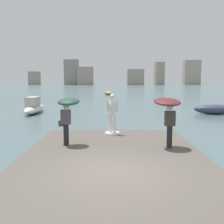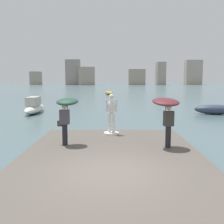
% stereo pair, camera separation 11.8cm
% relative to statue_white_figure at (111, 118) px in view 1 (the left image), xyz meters
% --- Properties ---
extents(ground_plane, '(400.00, 400.00, 0.00)m').
position_rel_statue_white_figure_xyz_m(ground_plane, '(0.03, 34.72, -1.25)').
color(ground_plane, '#4C666B').
extents(pier, '(6.64, 9.45, 0.40)m').
position_rel_statue_white_figure_xyz_m(pier, '(0.03, -3.55, -1.05)').
color(pier, '#564F47').
rests_on(pier, ground).
extents(statue_white_figure, '(0.74, 0.74, 2.01)m').
position_rel_statue_white_figure_xyz_m(statue_white_figure, '(0.00, 0.00, 0.00)').
color(statue_white_figure, white).
rests_on(statue_white_figure, pier).
extents(onlooker_left, '(1.00, 1.03, 2.01)m').
position_rel_statue_white_figure_xyz_m(onlooker_left, '(-1.85, -2.08, 0.65)').
color(onlooker_left, black).
rests_on(onlooker_left, pier).
extents(onlooker_right, '(1.28, 1.30, 2.05)m').
position_rel_statue_white_figure_xyz_m(onlooker_right, '(2.20, -2.49, 0.73)').
color(onlooker_right, black).
rests_on(onlooker_right, pier).
extents(boat_near, '(1.37, 5.09, 1.53)m').
position_rel_statue_white_figure_xyz_m(boat_near, '(-7.22, 11.25, -0.69)').
color(boat_near, silver).
rests_on(boat_near, ground).
extents(boat_mid, '(3.74, 1.73, 0.87)m').
position_rel_statue_white_figure_xyz_m(boat_mid, '(9.20, 10.56, -0.82)').
color(boat_mid, '#2D384C').
rests_on(boat_mid, ground).
extents(boat_far, '(2.19, 4.05, 0.77)m').
position_rel_statue_white_figure_xyz_m(boat_far, '(-0.85, 39.97, -0.86)').
color(boat_far, '#B2993D').
rests_on(boat_far, ground).
extents(distant_skyline, '(95.52, 13.25, 13.65)m').
position_rel_statue_white_figure_xyz_m(distant_skyline, '(7.10, 133.07, 4.40)').
color(distant_skyline, gray).
rests_on(distant_skyline, ground).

